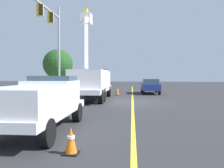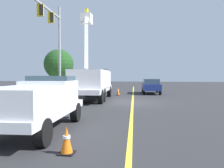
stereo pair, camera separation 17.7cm
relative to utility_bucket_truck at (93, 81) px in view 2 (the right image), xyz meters
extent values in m
plane|color=#2D2D30|center=(-1.77, -3.58, -1.63)|extent=(120.00, 120.00, 0.00)
cube|color=#B2ADA3|center=(-2.30, 4.82, -1.57)|extent=(60.11, 7.36, 0.12)
cube|color=yellow|center=(-1.77, -3.58, -1.63)|extent=(49.91, 3.30, 0.01)
cube|color=white|center=(-0.18, -0.02, -0.73)|extent=(8.34, 3.01, 0.36)
cube|color=white|center=(2.44, 0.14, 0.04)|extent=(2.77, 2.51, 1.60)
cube|color=#384C56|center=(2.64, 0.15, 0.74)|extent=(1.93, 2.21, 0.64)
cube|color=white|center=(-1.16, -0.09, -0.01)|extent=(5.39, 2.82, 1.80)
cube|color=white|center=(-2.21, -0.06, 2.67)|extent=(1.19, 0.57, 3.53)
cube|color=white|center=(-0.66, 0.35, 4.98)|extent=(2.44, 0.90, 1.41)
cube|color=white|center=(0.47, 0.65, 5.41)|extent=(0.90, 0.90, 0.90)
cube|color=yellow|center=(0.47, 0.65, 6.01)|extent=(0.36, 0.24, 0.60)
cylinder|color=black|center=(2.62, 1.28, -1.11)|extent=(1.06, 0.40, 1.04)
cylinder|color=black|center=(2.76, -0.97, -1.11)|extent=(1.06, 0.40, 1.04)
cylinder|color=black|center=(-1.72, 1.01, -1.11)|extent=(1.06, 0.40, 1.04)
cylinder|color=black|center=(-1.58, -1.24, -1.11)|extent=(1.06, 0.40, 1.04)
cylinder|color=black|center=(-3.03, 0.92, -1.11)|extent=(1.06, 0.40, 1.04)
cylinder|color=black|center=(-2.89, -1.32, -1.11)|extent=(1.06, 0.40, 1.04)
cube|color=white|center=(-11.26, -0.72, -0.88)|extent=(5.72, 2.45, 0.30)
cube|color=white|center=(-10.03, -0.64, -0.33)|extent=(2.13, 2.05, 1.10)
cube|color=#384C56|center=(-9.83, -0.63, 0.15)|extent=(1.45, 1.84, 0.56)
cube|color=white|center=(-12.26, -0.78, -0.48)|extent=(3.49, 2.31, 1.10)
cylinder|color=black|center=(-9.47, 0.34, -1.21)|extent=(0.86, 0.35, 0.84)
cylinder|color=black|center=(-9.35, -1.55, -1.21)|extent=(0.86, 0.35, 0.84)
cylinder|color=black|center=(-13.04, -1.78, -1.21)|extent=(0.86, 0.35, 0.84)
cube|color=navy|center=(7.17, -5.03, -0.84)|extent=(4.91, 2.20, 0.70)
cube|color=#384C56|center=(7.32, -5.03, -0.24)|extent=(3.55, 1.89, 0.60)
cylinder|color=black|center=(5.60, -5.99, -1.29)|extent=(0.69, 0.28, 0.68)
cylinder|color=black|center=(5.49, -4.28, -1.29)|extent=(0.69, 0.28, 0.68)
cylinder|color=black|center=(8.85, -5.79, -1.29)|extent=(0.69, 0.28, 0.68)
cylinder|color=black|center=(8.75, -4.08, -1.29)|extent=(0.69, 0.28, 0.68)
cube|color=black|center=(-13.49, -2.66, -1.61)|extent=(0.40, 0.40, 0.04)
cone|color=orange|center=(-13.49, -2.66, -1.25)|extent=(0.32, 0.32, 0.69)
cylinder|color=white|center=(-13.49, -2.66, -1.18)|extent=(0.20, 0.20, 0.08)
cube|color=black|center=(4.43, -1.63, -1.61)|extent=(0.40, 0.40, 0.04)
cone|color=orange|center=(4.43, -1.63, -1.19)|extent=(0.32, 0.32, 0.81)
cylinder|color=white|center=(4.43, -1.63, -1.11)|extent=(0.20, 0.20, 0.08)
cylinder|color=gray|center=(2.89, 4.14, 2.85)|extent=(0.22, 0.22, 8.96)
cube|color=gray|center=(-0.05, 3.96, 6.24)|extent=(5.90, 0.53, 0.16)
cube|color=gold|center=(0.53, 4.00, 5.69)|extent=(0.15, 0.57, 1.00)
cube|color=black|center=(0.54, 3.90, 5.69)|extent=(0.22, 0.33, 0.84)
cube|color=gold|center=(-1.82, 3.85, 5.69)|extent=(0.15, 0.57, 1.00)
cube|color=black|center=(-1.81, 3.75, 5.69)|extent=(0.22, 0.33, 0.84)
cylinder|color=brown|center=(7.28, 6.06, -0.53)|extent=(0.32, 0.32, 2.20)
sphere|color=#1E471C|center=(7.28, 6.06, 1.83)|extent=(3.59, 3.59, 3.59)
camera|label=1|loc=(-19.21, -4.62, 0.45)|focal=36.60mm
camera|label=2|loc=(-19.18, -4.80, 0.45)|focal=36.60mm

